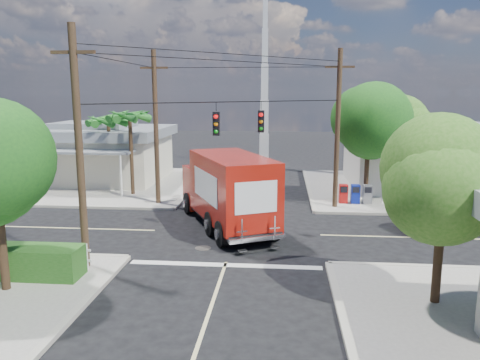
# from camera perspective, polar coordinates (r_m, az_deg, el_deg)

# --- Properties ---
(ground) EXTENTS (120.00, 120.00, 0.00)m
(ground) POSITION_cam_1_polar(r_m,az_deg,el_deg) (22.55, -0.47, -6.44)
(ground) COLOR black
(ground) RESTS_ON ground
(sidewalk_ne) EXTENTS (14.12, 14.12, 0.14)m
(sidewalk_ne) POSITION_cam_1_polar(r_m,az_deg,el_deg) (34.12, 19.96, -1.09)
(sidewalk_ne) COLOR gray
(sidewalk_ne) RESTS_ON ground
(sidewalk_nw) EXTENTS (14.12, 14.12, 0.14)m
(sidewalk_nw) POSITION_cam_1_polar(r_m,az_deg,el_deg) (35.47, -16.41, -0.46)
(sidewalk_nw) COLOR gray
(sidewalk_nw) RESTS_ON ground
(road_markings) EXTENTS (32.00, 32.00, 0.01)m
(road_markings) POSITION_cam_1_polar(r_m,az_deg,el_deg) (21.15, -0.87, -7.59)
(road_markings) COLOR beige
(road_markings) RESTS_ON ground
(building_ne) EXTENTS (11.80, 10.20, 4.50)m
(building_ne) POSITION_cam_1_polar(r_m,az_deg,el_deg) (35.24, 22.30, 2.82)
(building_ne) COLOR silver
(building_ne) RESTS_ON sidewalk_ne
(building_nw) EXTENTS (10.80, 10.20, 4.30)m
(building_nw) POSITION_cam_1_polar(r_m,az_deg,el_deg) (37.01, -17.31, 3.31)
(building_nw) COLOR beige
(building_nw) RESTS_ON sidewalk_nw
(radio_tower) EXTENTS (0.80, 0.80, 17.00)m
(radio_tower) POSITION_cam_1_polar(r_m,az_deg,el_deg) (41.50, 3.00, 9.25)
(radio_tower) COLOR silver
(radio_tower) RESTS_ON ground
(tree_ne_front) EXTENTS (4.21, 4.14, 6.66)m
(tree_ne_front) POSITION_cam_1_polar(r_m,az_deg,el_deg) (28.72, 15.48, 6.54)
(tree_ne_front) COLOR #422D1C
(tree_ne_front) RESTS_ON sidewalk_ne
(tree_ne_back) EXTENTS (3.77, 3.66, 5.82)m
(tree_ne_back) POSITION_cam_1_polar(r_m,az_deg,el_deg) (31.45, 19.41, 5.58)
(tree_ne_back) COLOR #422D1C
(tree_ne_back) RESTS_ON sidewalk_ne
(tree_se) EXTENTS (3.67, 3.54, 5.62)m
(tree_se) POSITION_cam_1_polar(r_m,az_deg,el_deg) (15.23, 23.74, 0.00)
(tree_se) COLOR #422D1C
(tree_se) RESTS_ON sidewalk_se
(palm_nw_front) EXTENTS (3.01, 3.08, 5.59)m
(palm_nw_front) POSITION_cam_1_polar(r_m,az_deg,el_deg) (30.56, -13.29, 7.38)
(palm_nw_front) COLOR #422D1C
(palm_nw_front) RESTS_ON sidewalk_nw
(palm_nw_back) EXTENTS (3.01, 3.08, 5.19)m
(palm_nw_back) POSITION_cam_1_polar(r_m,az_deg,el_deg) (32.67, -15.78, 6.80)
(palm_nw_back) COLOR #422D1C
(palm_nw_back) RESTS_ON sidewalk_nw
(utility_poles) EXTENTS (12.00, 10.68, 9.00)m
(utility_poles) POSITION_cam_1_polar(r_m,az_deg,el_deg) (23.44, -3.97, 5.84)
(utility_poles) COLOR #473321
(utility_poles) RESTS_ON ground
(picket_fence) EXTENTS (5.94, 0.06, 1.00)m
(picket_fence) POSITION_cam_1_polar(r_m,az_deg,el_deg) (19.64, -25.80, -8.06)
(picket_fence) COLOR silver
(picket_fence) RESTS_ON sidewalk_sw
(vending_boxes) EXTENTS (1.90, 0.50, 1.10)m
(vending_boxes) POSITION_cam_1_polar(r_m,az_deg,el_deg) (28.61, 13.87, -1.65)
(vending_boxes) COLOR #AB1211
(vending_boxes) RESTS_ON sidewalk_ne
(delivery_truck) EXTENTS (5.85, 8.75, 3.68)m
(delivery_truck) POSITION_cam_1_polar(r_m,az_deg,el_deg) (23.10, -1.58, -1.24)
(delivery_truck) COLOR black
(delivery_truck) RESTS_ON ground
(parked_car) EXTENTS (5.86, 4.12, 1.48)m
(parked_car) POSITION_cam_1_polar(r_m,az_deg,el_deg) (24.99, 24.56, -3.95)
(parked_car) COLOR silver
(parked_car) RESTS_ON ground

